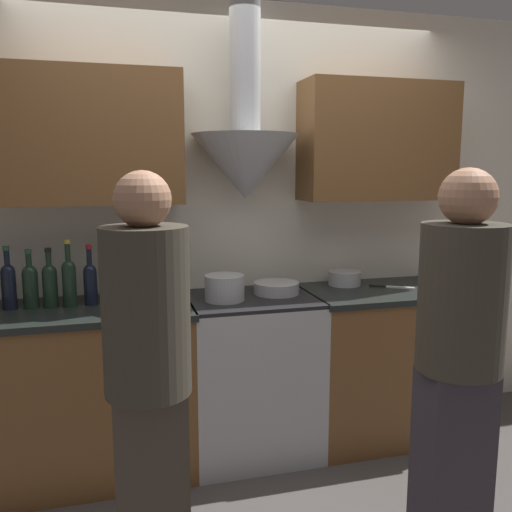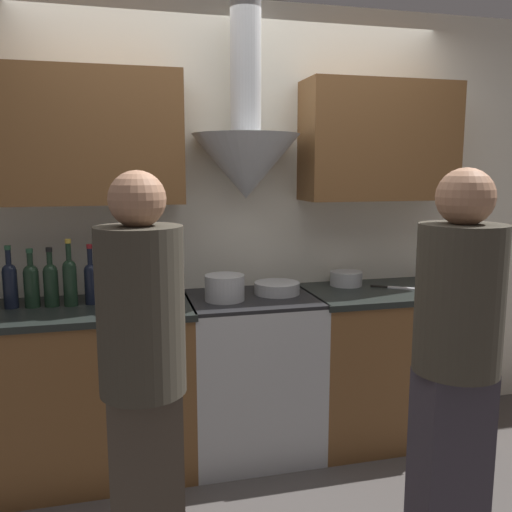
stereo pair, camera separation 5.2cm
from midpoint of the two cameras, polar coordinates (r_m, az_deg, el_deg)
The scene contains 20 objects.
ground_plane at distance 3.13m, azimuth 0.65°, elevation -22.38°, with size 12.00×12.00×0.00m, color #4C4744.
wall_back at distance 3.24m, azimuth -2.83°, elevation 5.93°, with size 8.40×0.61×2.60m.
counter_left at distance 3.12m, azimuth -18.49°, elevation -13.42°, with size 1.19×0.62×0.92m.
counter_right at distance 3.49m, azimuth 12.63°, elevation -10.77°, with size 0.96×0.62×0.92m.
stove_range at distance 3.20m, azimuth -0.96°, elevation -12.31°, with size 0.72×0.60×0.92m.
wine_bottle_2 at distance 3.06m, azimuth -25.04°, elevation -2.67°, with size 0.07×0.07×0.33m.
wine_bottle_3 at distance 3.04m, azimuth -23.12°, elevation -2.73°, with size 0.08×0.08×0.31m.
wine_bottle_4 at distance 3.02m, azimuth -21.33°, elevation -2.67°, with size 0.08×0.08×0.31m.
wine_bottle_5 at distance 3.00m, azimuth -19.54°, elevation -2.41°, with size 0.07×0.07×0.36m.
wine_bottle_6 at distance 3.01m, azimuth -17.51°, elevation -2.56°, with size 0.07×0.07×0.32m.
wine_bottle_7 at distance 3.00m, azimuth -15.72°, elevation -2.18°, with size 0.07×0.07×0.35m.
wine_bottle_8 at distance 2.99m, azimuth -14.08°, elevation -2.11°, with size 0.07×0.07×0.36m.
wine_bottle_9 at distance 3.00m, azimuth -12.24°, elevation -2.39°, with size 0.08×0.08×0.32m.
stock_pot at distance 2.98m, azimuth -3.83°, elevation -3.36°, with size 0.22×0.22×0.14m.
mixing_bowl at distance 3.14m, azimuth 1.69°, elevation -3.38°, with size 0.26×0.26×0.07m.
orange_fruit at distance 3.41m, azimuth 17.90°, elevation -2.72°, with size 0.08×0.08×0.08m.
saucepan at distance 3.41m, azimuth 8.89°, elevation -2.31°, with size 0.20×0.20×0.09m.
chefs_knife at distance 3.40m, azimuth 13.71°, elevation -3.18°, with size 0.24×0.17×0.01m.
person_foreground_left at distance 1.98m, azimuth -12.00°, elevation -12.57°, with size 0.30×0.30×1.63m.
person_foreground_right at distance 2.29m, azimuth 19.92°, elevation -9.87°, with size 0.33×0.33×1.64m.
Camera 1 is at (-0.76, -2.56, 1.63)m, focal length 38.00 mm.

